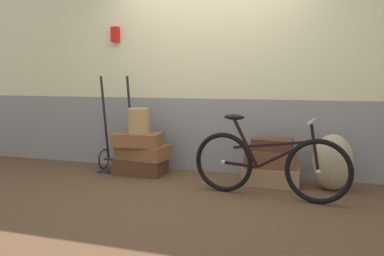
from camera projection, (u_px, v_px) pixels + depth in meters
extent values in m
cube|color=#513823|center=(193.00, 190.00, 4.25)|extent=(9.15, 5.20, 0.06)
cube|color=gray|center=(212.00, 135.00, 4.99)|extent=(7.15, 0.20, 0.96)
cube|color=beige|center=(212.00, 22.00, 4.80)|extent=(7.15, 0.20, 1.94)
cube|color=red|center=(115.00, 34.00, 5.07)|extent=(0.10, 0.08, 0.20)
cube|color=#4C2D19|center=(140.00, 166.00, 4.83)|extent=(0.63, 0.39, 0.20)
cube|color=brown|center=(143.00, 152.00, 4.81)|extent=(0.67, 0.45, 0.18)
cube|color=brown|center=(138.00, 139.00, 4.75)|extent=(0.63, 0.44, 0.16)
cube|color=#9E754C|center=(271.00, 176.00, 4.35)|extent=(0.64, 0.37, 0.20)
cube|color=brown|center=(271.00, 159.00, 4.32)|extent=(0.60, 0.36, 0.20)
cube|color=#4C2D19|center=(272.00, 145.00, 4.27)|extent=(0.46, 0.28, 0.13)
cylinder|color=#A8844C|center=(139.00, 121.00, 4.74)|extent=(0.27, 0.27, 0.31)
torus|color=black|center=(104.00, 159.00, 5.09)|extent=(0.02, 0.27, 0.27)
torus|color=black|center=(133.00, 161.00, 4.97)|extent=(0.02, 0.27, 0.27)
cylinder|color=black|center=(118.00, 160.00, 5.03)|extent=(0.44, 0.02, 0.02)
cylinder|color=black|center=(105.00, 118.00, 5.01)|extent=(0.03, 0.16, 1.10)
cylinder|color=black|center=(130.00, 119.00, 4.90)|extent=(0.03, 0.16, 1.10)
cube|color=black|center=(115.00, 171.00, 4.94)|extent=(0.40, 0.22, 0.02)
ellipsoid|color=#9E8966|center=(332.00, 162.00, 4.10)|extent=(0.43, 0.36, 0.62)
torus|color=black|center=(224.00, 162.00, 4.05)|extent=(0.64, 0.14, 0.64)
sphere|color=#B2B2B7|center=(224.00, 162.00, 4.05)|extent=(0.05, 0.05, 0.05)
torus|color=black|center=(318.00, 171.00, 3.64)|extent=(0.64, 0.14, 0.64)
sphere|color=#B2B2B7|center=(318.00, 171.00, 3.64)|extent=(0.05, 0.05, 0.05)
cube|color=black|center=(283.00, 155.00, 3.77)|extent=(0.53, 0.10, 0.32)
cube|color=black|center=(246.00, 143.00, 3.92)|extent=(0.28, 0.06, 0.50)
cube|color=black|center=(240.00, 165.00, 3.97)|extent=(0.37, 0.08, 0.04)
cube|color=black|center=(271.00, 145.00, 3.81)|extent=(0.78, 0.13, 0.14)
cube|color=black|center=(315.00, 148.00, 3.63)|extent=(0.11, 0.04, 0.46)
ellipsoid|color=black|center=(234.00, 117.00, 3.94)|extent=(0.23, 0.12, 0.06)
cylinder|color=#A5A5AD|center=(312.00, 121.00, 3.61)|extent=(0.08, 0.46, 0.02)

